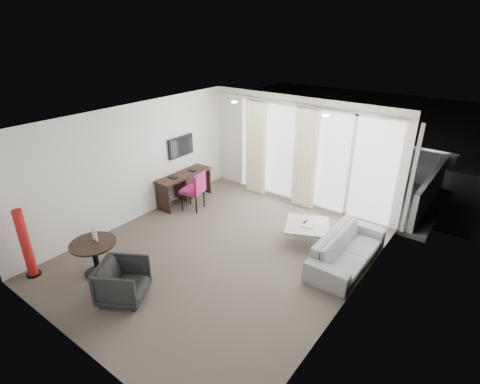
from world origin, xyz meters
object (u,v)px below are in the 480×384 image
Objects in this scene: desk at (185,188)px; red_lamp at (25,244)px; sofa at (347,250)px; rattan_chair_b at (388,183)px; round_table at (96,258)px; coffee_table at (307,233)px; tub_armchair at (123,282)px; rattan_chair_a at (348,179)px; desk_chair at (193,191)px.

red_lamp reaches higher than desk.
sofa is 3.44m from rattan_chair_b.
desk is 3.22m from round_table.
rattan_chair_b reaches higher than coffee_table.
rattan_chair_a reaches higher than tub_armchair.
desk is at bearing -149.47° from rattan_chair_a.
tub_armchair is at bearing 141.01° from sofa.
rattan_chair_b reaches higher than round_table.
desk_chair is at bearing -142.98° from rattan_chair_a.
desk is 1.80× the size of coffee_table.
rattan_chair_b is at bearing 63.86° from round_table.
tub_armchair reaches higher than coffee_table.
rattan_chair_b is (4.03, 7.13, -0.28)m from red_lamp.
sofa is at bearing 40.66° from round_table.
sofa is 2.72× the size of rattan_chair_b.
red_lamp is 0.64× the size of sofa.
coffee_table is (2.89, 0.32, -0.28)m from desk_chair.
sofa reaches higher than coffee_table.
desk_chair is at bearing -6.55° from tub_armchair.
red_lamp is 5.23m from coffee_table.
tub_armchair is 0.85× the size of coffee_table.
rattan_chair_b is at bearing 17.90° from rattan_chair_a.
red_lamp reaches higher than rattan_chair_b.
tub_armchair reaches higher than round_table.
desk is at bearing -130.03° from rattan_chair_b.
desk_chair is 1.18× the size of round_table.
rattan_chair_b is at bearing -48.75° from tub_armchair.
rattan_chair_b is (-0.33, 3.43, 0.08)m from sofa.
rattan_chair_b is at bearing 39.56° from desk.
coffee_table is at bearing 2.17° from desk.
round_table is at bearing -105.72° from rattan_chair_b.
sofa is (2.52, 3.11, -0.04)m from tub_armchair.
desk_chair is at bearing 97.53° from round_table.
desk_chair is 1.26× the size of rattan_chair_b.
round_table is 0.96m from tub_armchair.
rattan_chair_a is at bearing 21.95° from sofa.
coffee_table is at bearing -96.71° from rattan_chair_a.
rattan_chair_a reaches higher than coffee_table.
rattan_chair_a reaches higher than sofa.
desk is 1.81× the size of rattan_chair_a.
rattan_chair_b reaches higher than tub_armchair.
tub_armchair is at bearing -114.79° from coffee_table.
desk is at bearing -177.83° from coffee_table.
desk is at bearing 88.32° from sofa.
round_table is 1.07× the size of rattan_chair_b.
rattan_chair_a reaches higher than rattan_chair_b.
desk is 2.11× the size of tub_armchair.
red_lamp is at bearing 77.67° from tub_armchair.
rattan_chair_a is 0.99m from rattan_chair_b.
rattan_chair_a is (3.17, 6.65, -0.22)m from red_lamp.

